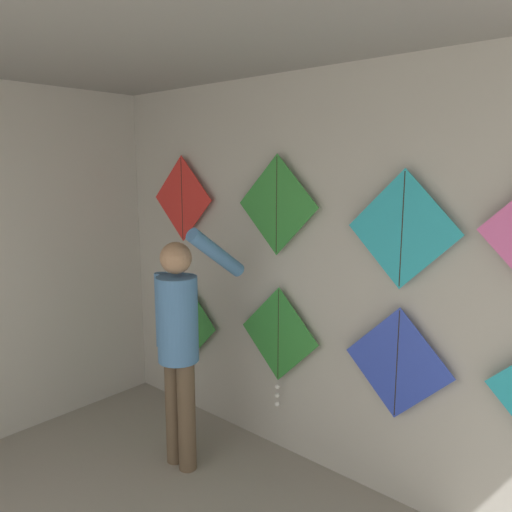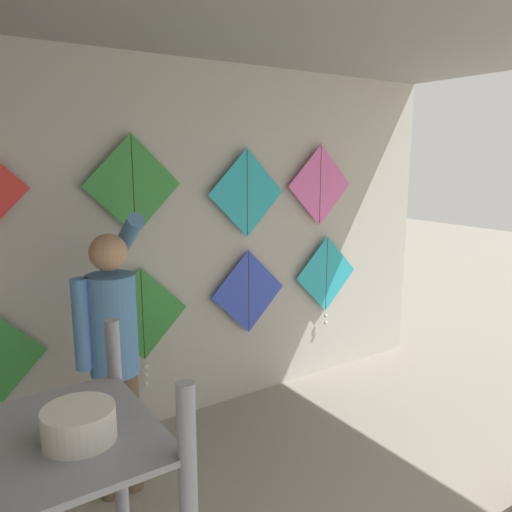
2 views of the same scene
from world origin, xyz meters
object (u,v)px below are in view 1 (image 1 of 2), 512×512
(kite_1, at_px, (278,338))
(kite_5, at_px, (277,205))
(kite_4, at_px, (182,199))
(kite_6, at_px, (402,230))
(kite_2, at_px, (397,364))
(kite_0, at_px, (187,322))
(shopkeeper, at_px, (179,335))

(kite_1, bearing_deg, kite_5, 178.56)
(kite_4, height_order, kite_6, kite_4)
(kite_2, distance_m, kite_6, 0.83)
(kite_0, relative_size, kite_6, 1.00)
(kite_5, xyz_separation_m, kite_6, (0.95, 0.00, -0.10))
(kite_4, bearing_deg, kite_1, -0.03)
(kite_1, bearing_deg, kite_6, 0.04)
(shopkeeper, xyz_separation_m, kite_6, (1.34, 0.60, 0.80))
(kite_2, distance_m, kite_5, 1.34)
(kite_0, xyz_separation_m, kite_6, (1.96, 0.00, 0.98))
(shopkeeper, xyz_separation_m, kite_2, (1.35, 0.60, -0.03))
(kite_4, bearing_deg, kite_2, 0.00)
(kite_6, bearing_deg, kite_5, 180.00)
(kite_1, height_order, kite_4, kite_4)
(kite_1, relative_size, kite_6, 1.29)
(kite_1, xyz_separation_m, kite_5, (-0.02, 0.00, 0.98))
(kite_2, relative_size, kite_5, 1.00)
(kite_0, xyz_separation_m, kite_2, (1.97, 0.00, 0.15))
(shopkeeper, bearing_deg, kite_5, 58.37)
(kite_2, bearing_deg, kite_1, -179.96)
(kite_2, bearing_deg, kite_5, 180.00)
(kite_5, height_order, kite_6, kite_5)
(kite_0, distance_m, kite_6, 2.19)
(kite_5, bearing_deg, kite_4, 180.00)
(kite_6, bearing_deg, kite_0, 180.00)
(kite_5, bearing_deg, kite_2, 0.00)
(kite_0, height_order, kite_5, kite_5)
(shopkeeper, distance_m, kite_5, 1.15)
(kite_4, bearing_deg, shopkeeper, -43.00)
(kite_4, relative_size, kite_6, 1.00)
(kite_1, bearing_deg, shopkeeper, -124.67)
(kite_2, height_order, kite_5, kite_5)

